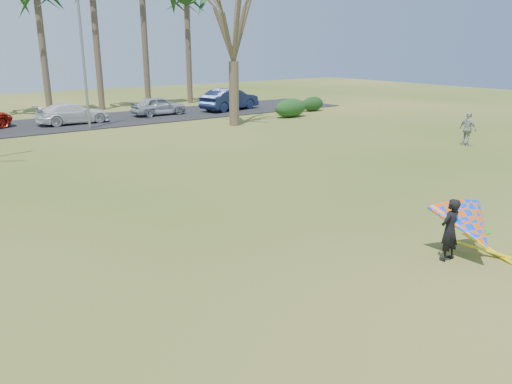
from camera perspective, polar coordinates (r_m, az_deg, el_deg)
ground at (r=12.62m, az=5.41°, el=-6.89°), size 100.00×100.00×0.00m
parking_strip at (r=34.84m, az=-23.15°, el=7.00°), size 46.00×7.00×0.06m
bare_tree_right at (r=32.03m, az=-2.64°, el=19.30°), size 6.27×6.27×9.21m
streetlight at (r=32.18m, az=-18.90°, el=14.71°), size 2.28×0.18×8.00m
hedge_near at (r=36.03m, az=3.98°, el=9.56°), size 2.66×1.20×1.33m
hedge_far at (r=39.60m, az=6.50°, el=9.97°), size 2.01×0.95×1.12m
car_3 at (r=34.73m, az=-20.20°, el=8.44°), size 4.55×1.86×1.32m
car_4 at (r=37.37m, az=-11.07°, el=9.65°), size 3.97×1.66×1.34m
car_5 at (r=39.64m, az=-3.02°, el=10.54°), size 5.31×2.87×1.66m
pedestrian_b at (r=27.73m, az=23.05°, el=6.62°), size 0.59×1.07×1.72m
kite_flyer at (r=12.94m, az=23.14°, el=-3.60°), size 2.13×2.39×2.02m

